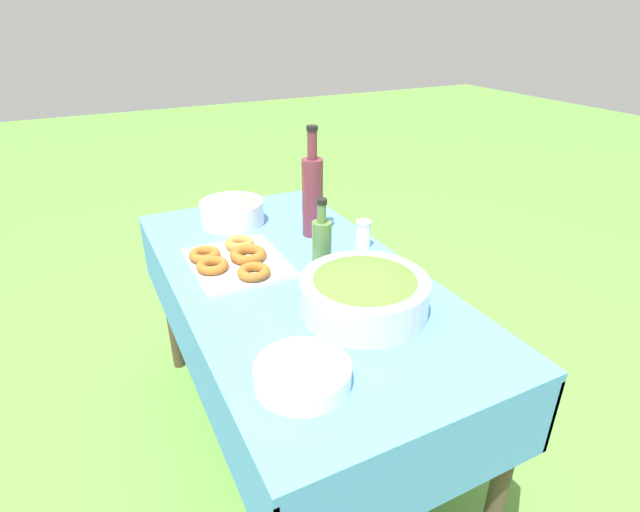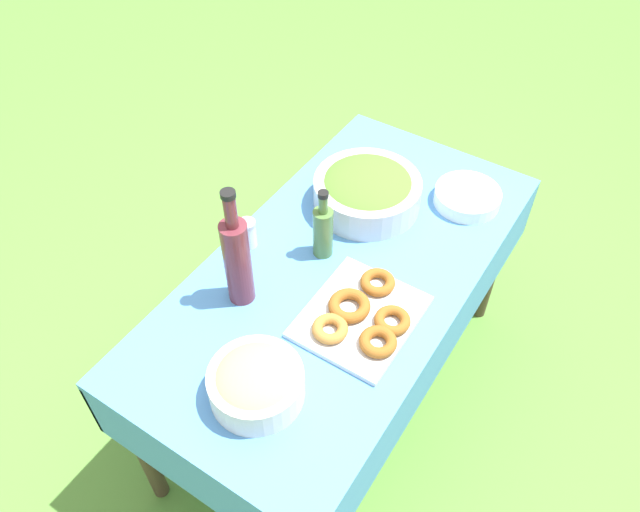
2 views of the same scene
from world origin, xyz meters
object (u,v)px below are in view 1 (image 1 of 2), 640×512
object	(u,v)px
donut_platter	(235,260)
plate_stack	(303,374)
olive_oil_bottle	(322,244)
wine_bottle	(313,194)
salad_bowl	(364,291)
pasta_bowl	(232,210)

from	to	relation	value
donut_platter	plate_stack	xyz separation A→B (m)	(0.59, -0.04, 0.00)
plate_stack	olive_oil_bottle	world-z (taller)	olive_oil_bottle
donut_platter	wine_bottle	distance (m)	0.37
donut_platter	olive_oil_bottle	world-z (taller)	olive_oil_bottle
salad_bowl	wine_bottle	bearing A→B (deg)	168.83
salad_bowl	pasta_bowl	world-z (taller)	salad_bowl
pasta_bowl	donut_platter	bearing A→B (deg)	-16.64
pasta_bowl	salad_bowl	bearing A→B (deg)	9.28
salad_bowl	donut_platter	distance (m)	0.47
pasta_bowl	wine_bottle	size ratio (longest dim) A/B	0.61
olive_oil_bottle	pasta_bowl	bearing A→B (deg)	-165.75
pasta_bowl	plate_stack	xyz separation A→B (m)	(0.93, -0.14, -0.03)
olive_oil_bottle	donut_platter	bearing A→B (deg)	-124.56
salad_bowl	olive_oil_bottle	distance (m)	0.25
pasta_bowl	donut_platter	xyz separation A→B (m)	(0.34, -0.10, -0.04)
salad_bowl	wine_bottle	distance (m)	0.53
wine_bottle	donut_platter	bearing A→B (deg)	-71.42
pasta_bowl	olive_oil_bottle	xyz separation A→B (m)	(0.49, 0.12, 0.04)
plate_stack	wine_bottle	distance (m)	0.80
donut_platter	olive_oil_bottle	bearing A→B (deg)	55.44
pasta_bowl	wine_bottle	bearing A→B (deg)	44.49
salad_bowl	olive_oil_bottle	size ratio (longest dim) A/B	1.43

